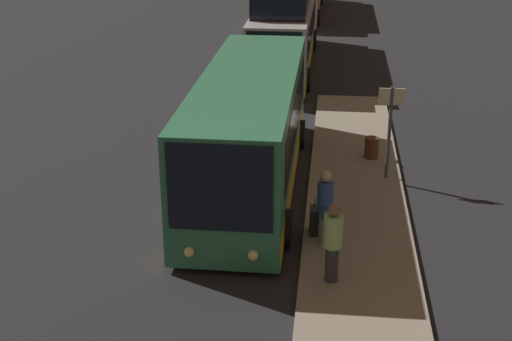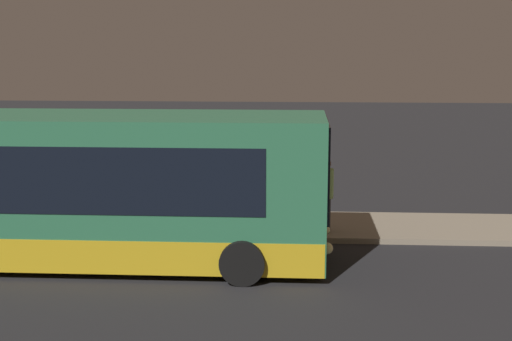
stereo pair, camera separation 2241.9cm
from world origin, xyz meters
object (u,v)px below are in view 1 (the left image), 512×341
bus_lead (249,131)px  trash_bin (372,148)px  bus_second (285,29)px  passenger_boarding (333,240)px  sign_post (390,121)px  passenger_waiting (325,205)px  suitcase (314,220)px

bus_lead → trash_bin: size_ratio=16.25×
bus_second → passenger_boarding: bus_second is taller
bus_second → sign_post: 13.99m
passenger_waiting → sign_post: 4.66m
bus_lead → suitcase: (3.15, 1.96, -1.14)m
bus_second → passenger_boarding: size_ratio=6.61×
bus_lead → passenger_waiting: (3.67, 2.22, -0.46)m
bus_second → passenger_boarding: bearing=7.1°
bus_second → passenger_waiting: size_ratio=6.46×
bus_lead → suitcase: bearing=31.9°
passenger_boarding → sign_post: size_ratio=0.67×
passenger_boarding → sign_post: (-5.95, 1.52, 0.74)m
passenger_waiting → bus_second: bearing=-99.5°
bus_lead → trash_bin: (-2.12, 3.56, -1.15)m
suitcase → sign_post: bearing=152.3°
suitcase → trash_bin: 5.51m
trash_bin → passenger_waiting: bearing=-13.0°
bus_second → trash_bin: size_ratio=18.51×
passenger_boarding → trash_bin: (-7.47, 1.15, -0.66)m
bus_lead → sign_post: 3.98m
suitcase → trash_bin: (-5.27, 1.59, -0.01)m
bus_lead → passenger_waiting: bus_lead is taller
passenger_waiting → trash_bin: size_ratio=2.86×
passenger_boarding → passenger_waiting: size_ratio=0.98×
sign_post → bus_lead: bearing=-81.4°
bus_lead → passenger_waiting: size_ratio=5.67×
bus_second → bus_lead: bearing=-0.0°
passenger_boarding → suitcase: 2.33m
bus_lead → sign_post: (-0.60, 3.93, 0.25)m
trash_bin → passenger_boarding: bearing=-8.7°
bus_second → passenger_waiting: (17.70, 2.22, -0.56)m
passenger_boarding → passenger_waiting: bearing=102.7°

